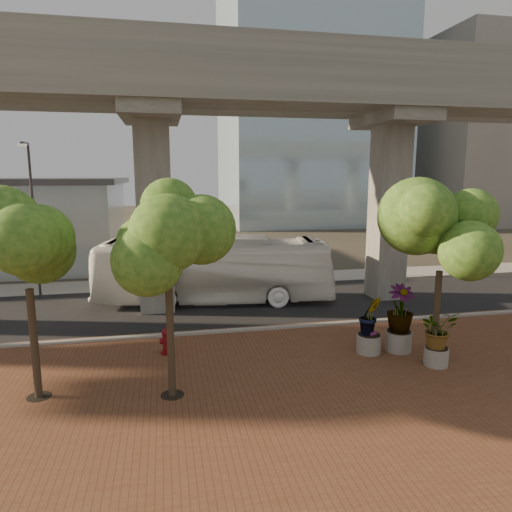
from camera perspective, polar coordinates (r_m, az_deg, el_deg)
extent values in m
plane|color=#363127|center=(21.87, 3.88, -7.33)|extent=(160.00, 160.00, 0.00)
cube|color=brown|center=(14.83, 12.38, -16.20)|extent=(70.00, 13.00, 0.06)
cube|color=black|center=(23.71, 2.60, -5.87)|extent=(90.00, 8.00, 0.04)
cube|color=#A09D95|center=(20.02, 5.41, -8.78)|extent=(70.00, 0.25, 0.16)
cube|color=#A09D95|center=(28.91, -0.04, -2.91)|extent=(90.00, 3.00, 0.06)
cube|color=gray|center=(21.61, 3.93, 20.64)|extent=(72.00, 2.40, 1.80)
cube|color=gray|center=(24.67, 1.85, 19.34)|extent=(72.00, 2.40, 1.80)
cube|color=gray|center=(20.88, 4.86, 24.94)|extent=(72.00, 0.12, 1.00)
cube|color=gray|center=(25.98, 1.27, 22.01)|extent=(72.00, 0.12, 1.00)
cube|color=gray|center=(71.24, 27.11, 13.44)|extent=(18.00, 16.00, 24.00)
imported|color=white|center=(23.57, -5.22, -1.83)|extent=(12.35, 4.51, 3.36)
cylinder|color=maroon|center=(17.45, -11.03, -11.71)|extent=(0.47, 0.47, 0.10)
cylinder|color=maroon|center=(17.32, -11.08, -10.56)|extent=(0.31, 0.31, 0.75)
sphere|color=maroon|center=(17.19, -11.12, -9.38)|extent=(0.36, 0.36, 0.36)
cylinder|color=maroon|center=(17.14, -11.14, -8.85)|extent=(0.10, 0.10, 0.13)
cylinder|color=maroon|center=(17.30, -11.08, -10.35)|extent=(0.52, 0.21, 0.21)
cylinder|color=gray|center=(17.25, 21.59, -11.59)|extent=(0.81, 0.81, 0.63)
imported|color=#275817|center=(16.92, 21.80, -8.47)|extent=(1.80, 1.80, 1.35)
cylinder|color=gray|center=(18.11, 17.37, -10.10)|extent=(0.96, 0.96, 0.75)
imported|color=#275817|center=(17.72, 17.59, -6.29)|extent=(2.34, 2.34, 1.76)
cylinder|color=gray|center=(17.64, 13.91, -10.57)|extent=(0.88, 0.88, 0.69)
imported|color=#275817|center=(17.29, 14.06, -7.22)|extent=(1.97, 1.97, 1.47)
cylinder|color=#4C3C2B|center=(14.94, -25.97, -9.86)|extent=(0.22, 0.22, 3.29)
cylinder|color=black|center=(15.55, -25.49, -15.57)|extent=(0.70, 0.70, 0.01)
cylinder|color=#4C3C2B|center=(13.72, -10.65, -9.71)|extent=(0.22, 0.22, 3.75)
cylinder|color=black|center=(14.46, -10.40, -16.70)|extent=(0.70, 0.70, 0.01)
cylinder|color=#4C3C2B|center=(16.85, 21.58, -7.28)|extent=(0.22, 0.22, 3.31)
cylinder|color=black|center=(17.40, 21.22, -12.48)|extent=(0.70, 0.70, 0.01)
cylinder|color=#333238|center=(26.58, -25.96, 3.72)|extent=(0.14, 0.14, 8.03)
cube|color=#333238|center=(26.02, -26.94, 12.41)|extent=(0.15, 1.00, 0.15)
cube|color=silver|center=(25.53, -27.22, 12.23)|extent=(0.40, 0.20, 0.12)
cylinder|color=#2C2C30|center=(30.37, 15.63, 4.43)|extent=(0.13, 0.13, 7.38)
cube|color=#2C2C30|center=(29.85, 16.38, 11.39)|extent=(0.14, 0.92, 0.14)
cube|color=silver|center=(29.43, 16.79, 11.21)|extent=(0.37, 0.18, 0.11)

